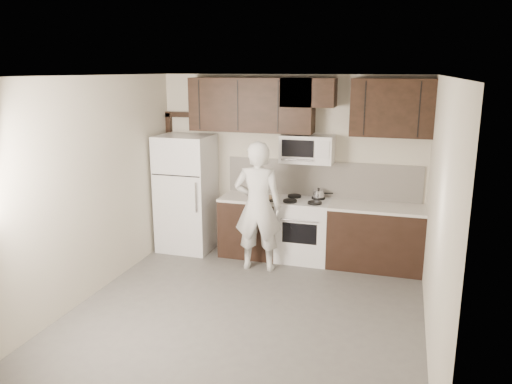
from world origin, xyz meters
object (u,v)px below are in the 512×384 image
at_px(microwave, 307,149).
at_px(refrigerator, 186,193).
at_px(stove, 304,230).
at_px(person, 258,206).

bearing_deg(microwave, refrigerator, -174.85).
xyz_separation_m(stove, refrigerator, (-1.85, -0.05, 0.44)).
distance_m(stove, microwave, 1.20).
bearing_deg(refrigerator, stove, 1.51).
height_order(microwave, person, microwave).
xyz_separation_m(microwave, refrigerator, (-1.85, -0.17, -0.75)).
distance_m(microwave, refrigerator, 2.00).
height_order(refrigerator, person, person).
height_order(stove, refrigerator, refrigerator).
relative_size(microwave, refrigerator, 0.42).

